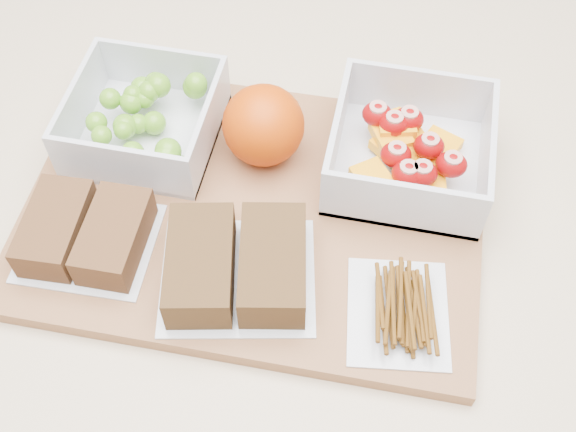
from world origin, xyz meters
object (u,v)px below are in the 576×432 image
at_px(fruit_container, 409,152).
at_px(sandwich_bag_left, 85,233).
at_px(sandwich_bag_center, 237,266).
at_px(pretzel_bag, 399,307).
at_px(grape_container, 147,118).
at_px(orange, 263,125).
at_px(cutting_board, 254,211).

height_order(fruit_container, sandwich_bag_left, fruit_container).
relative_size(sandwich_bag_center, pretzel_bag, 1.37).
height_order(grape_container, orange, orange).
distance_m(orange, pretzel_bag, 0.21).
relative_size(cutting_board, pretzel_bag, 3.74).
height_order(fruit_container, sandwich_bag_center, fruit_container).
bearing_deg(orange, sandwich_bag_left, -133.73).
distance_m(cutting_board, grape_container, 0.14).
xyz_separation_m(grape_container, pretzel_bag, (0.26, -0.15, -0.01)).
bearing_deg(grape_container, pretzel_bag, -29.25).
height_order(grape_container, sandwich_bag_left, grape_container).
bearing_deg(pretzel_bag, orange, 134.81).
bearing_deg(cutting_board, grape_container, 151.20).
xyz_separation_m(fruit_container, pretzel_bag, (0.01, -0.16, -0.01)).
relative_size(cutting_board, sandwich_bag_left, 3.52).
relative_size(grape_container, pretzel_bag, 1.21).
height_order(fruit_container, pretzel_bag, fruit_container).
bearing_deg(fruit_container, sandwich_bag_center, -130.40).
xyz_separation_m(grape_container, fruit_container, (0.25, 0.01, -0.00)).
bearing_deg(cutting_board, orange, 93.05).
bearing_deg(grape_container, fruit_container, 2.22).
bearing_deg(sandwich_bag_left, pretzel_bag, -2.82).
distance_m(cutting_board, fruit_container, 0.16).
bearing_deg(sandwich_bag_left, sandwich_bag_center, -2.84).
distance_m(grape_container, sandwich_bag_left, 0.14).
distance_m(cutting_board, sandwich_bag_left, 0.15).
bearing_deg(sandwich_bag_center, cutting_board, 93.09).
bearing_deg(fruit_container, sandwich_bag_left, -151.63).
bearing_deg(fruit_container, pretzel_bag, -86.01).
bearing_deg(grape_container, sandwich_bag_center, -48.52).
bearing_deg(sandwich_bag_center, sandwich_bag_left, 177.16).
distance_m(fruit_container, sandwich_bag_center, 0.20).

